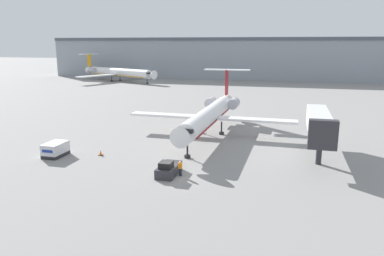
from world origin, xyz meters
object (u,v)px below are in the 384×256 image
(pushback_tug, at_px, (169,169))
(traffic_cone_left, at_px, (101,153))
(jet_bridge, at_px, (319,124))
(airplane_parked_far_left, at_px, (117,72))
(airplane_main, at_px, (211,114))
(luggage_cart, at_px, (55,149))
(worker_near_tug, at_px, (180,168))

(pushback_tug, bearing_deg, traffic_cone_left, 156.59)
(jet_bridge, bearing_deg, airplane_parked_far_left, 129.20)
(airplane_main, bearing_deg, traffic_cone_left, -127.78)
(luggage_cart, height_order, airplane_parked_far_left, airplane_parked_far_left)
(worker_near_tug, bearing_deg, jet_bridge, 36.69)
(pushback_tug, xyz_separation_m, worker_near_tug, (1.38, -0.06, 0.27))
(airplane_parked_far_left, distance_m, jet_bridge, 109.69)
(airplane_parked_far_left, bearing_deg, pushback_tug, -61.31)
(airplane_main, height_order, pushback_tug, airplane_main)
(airplane_main, distance_m, worker_near_tug, 20.09)
(airplane_main, height_order, traffic_cone_left, airplane_main)
(luggage_cart, height_order, jet_bridge, jet_bridge)
(airplane_main, xyz_separation_m, worker_near_tug, (0.77, -19.91, -2.54))
(airplane_main, distance_m, pushback_tug, 20.06)
(pushback_tug, height_order, jet_bridge, jet_bridge)
(pushback_tug, relative_size, airplane_parked_far_left, 0.11)
(airplane_main, distance_m, airplane_parked_far_left, 93.20)
(pushback_tug, height_order, luggage_cart, luggage_cart)
(pushback_tug, xyz_separation_m, luggage_cart, (-16.60, 2.95, 0.25))
(worker_near_tug, bearing_deg, airplane_main, 92.21)
(airplane_main, bearing_deg, pushback_tug, -91.77)
(airplane_parked_far_left, bearing_deg, worker_near_tug, -60.70)
(luggage_cart, height_order, traffic_cone_left, luggage_cart)
(airplane_main, bearing_deg, worker_near_tug, -87.79)
(airplane_parked_far_left, bearing_deg, jet_bridge, -50.80)
(airplane_main, relative_size, luggage_cart, 9.05)
(airplane_main, relative_size, pushback_tug, 7.24)
(luggage_cart, bearing_deg, jet_bridge, 14.10)
(traffic_cone_left, bearing_deg, luggage_cart, -161.63)
(traffic_cone_left, distance_m, airplane_parked_far_left, 100.59)
(pushback_tug, bearing_deg, worker_near_tug, -2.42)
(luggage_cart, bearing_deg, airplane_parked_far_left, 111.14)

